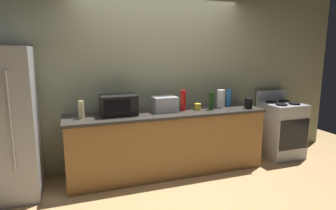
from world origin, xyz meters
TOP-DOWN VIEW (x-y plane):
  - ground_plane at (0.00, 0.00)m, footprint 8.00×8.00m
  - back_wall at (0.00, 0.81)m, footprint 6.40×0.10m
  - counter_run at (0.00, 0.40)m, footprint 2.84×0.64m
  - refrigerator at (-2.05, 0.40)m, footprint 0.72×0.73m
  - stove_range at (2.00, 0.40)m, footprint 0.60×0.61m
  - microwave at (-0.69, 0.45)m, footprint 0.48×0.35m
  - toaster_oven at (-0.03, 0.46)m, footprint 0.34×0.26m
  - paper_towel_roll at (0.87, 0.45)m, footprint 0.12×0.12m
  - cordless_phone at (1.22, 0.24)m, footprint 0.07×0.12m
  - bottle_hand_soap at (-1.17, 0.40)m, footprint 0.07×0.07m
  - bottle_wine at (0.66, 0.36)m, footprint 0.07×0.07m
  - bottle_hot_sauce at (0.25, 0.43)m, footprint 0.08×0.08m
  - bottle_spray_cleaner at (1.07, 0.55)m, footprint 0.08×0.08m
  - mug_yellow at (0.46, 0.40)m, footprint 0.09×0.09m

SIDE VIEW (x-z plane):
  - ground_plane at x=0.00m, z-range 0.00..0.00m
  - counter_run at x=0.00m, z-range 0.00..0.90m
  - stove_range at x=2.00m, z-range -0.08..1.00m
  - refrigerator at x=-2.05m, z-range 0.00..1.80m
  - mug_yellow at x=0.46m, z-range 0.90..0.99m
  - cordless_phone at x=1.22m, z-range 0.90..1.05m
  - toaster_oven at x=-0.03m, z-range 0.90..1.11m
  - bottle_hand_soap at x=-1.17m, z-range 0.90..1.13m
  - bottle_wine at x=0.66m, z-range 0.90..1.16m
  - bottle_spray_cleaner at x=1.07m, z-range 0.90..1.16m
  - microwave at x=-0.69m, z-range 0.90..1.17m
  - paper_towel_roll at x=0.87m, z-range 0.90..1.17m
  - bottle_hot_sauce at x=0.25m, z-range 0.90..1.19m
  - back_wall at x=0.00m, z-range 0.00..2.70m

